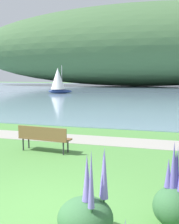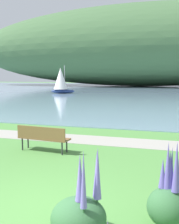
% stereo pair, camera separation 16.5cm
% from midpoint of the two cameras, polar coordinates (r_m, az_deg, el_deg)
% --- Properties ---
extents(ground_plane, '(200.00, 200.00, 0.00)m').
position_cam_midpoint_polar(ground_plane, '(5.49, -11.17, -20.04)').
color(ground_plane, '#518E42').
extents(bay_water, '(180.00, 80.00, 0.04)m').
position_cam_midpoint_polar(bay_water, '(52.68, 14.10, 4.62)').
color(bay_water, '#7A99B2').
rests_on(bay_water, ground).
extents(distant_hillside, '(90.95, 28.00, 19.53)m').
position_cam_midpoint_polar(distant_hillside, '(69.30, 10.57, 13.47)').
color(distant_hillside, '#42663D').
rests_on(distant_hillside, bay_water).
extents(shoreline_path, '(60.00, 1.50, 0.01)m').
position_cam_midpoint_polar(shoreline_path, '(10.73, 3.65, -6.07)').
color(shoreline_path, '#A39E93').
rests_on(shoreline_path, ground).
extents(park_bench_near_camera, '(1.84, 0.64, 0.88)m').
position_cam_midpoint_polar(park_bench_near_camera, '(9.22, -9.28, -5.12)').
color(park_bench_near_camera, brown).
rests_on(park_bench_near_camera, ground).
extents(echium_bush_beside_closest, '(0.89, 0.89, 1.50)m').
position_cam_midpoint_polar(echium_bush_beside_closest, '(4.55, -0.99, -20.40)').
color(echium_bush_beside_closest, '#386B3D').
rests_on(echium_bush_beside_closest, ground).
extents(echium_bush_mid_cluster, '(0.71, 0.71, 1.50)m').
position_cam_midpoint_polar(echium_bush_mid_cluster, '(5.01, 17.20, -17.52)').
color(echium_bush_mid_cluster, '#386B3D').
rests_on(echium_bush_mid_cluster, ground).
extents(sailboat_nearest_to_shore, '(3.54, 2.52, 4.01)m').
position_cam_midpoint_polar(sailboat_nearest_to_shore, '(39.55, -5.92, 6.66)').
color(sailboat_nearest_to_shore, navy).
rests_on(sailboat_nearest_to_shore, bay_water).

